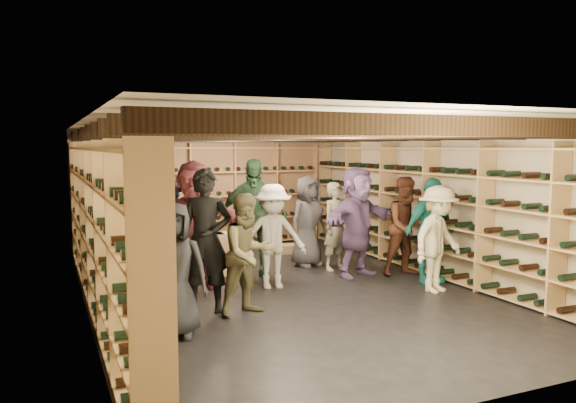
# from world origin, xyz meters

# --- Properties ---
(ground) EXTENTS (8.00, 8.00, 0.00)m
(ground) POSITION_xyz_m (0.00, 0.00, 0.00)
(ground) COLOR black
(ground) RESTS_ON ground
(walls) EXTENTS (5.52, 8.02, 2.40)m
(walls) POSITION_xyz_m (0.00, 0.00, 1.20)
(walls) COLOR #BBAD91
(walls) RESTS_ON ground
(ceiling) EXTENTS (5.50, 8.00, 0.01)m
(ceiling) POSITION_xyz_m (0.00, 0.00, 2.40)
(ceiling) COLOR beige
(ceiling) RESTS_ON walls
(ceiling_joists) EXTENTS (5.40, 7.12, 0.18)m
(ceiling_joists) POSITION_xyz_m (0.00, 0.00, 2.26)
(ceiling_joists) COLOR black
(ceiling_joists) RESTS_ON ground
(wine_rack_left) EXTENTS (0.32, 7.50, 2.15)m
(wine_rack_left) POSITION_xyz_m (-2.57, 0.00, 1.08)
(wine_rack_left) COLOR tan
(wine_rack_left) RESTS_ON ground
(wine_rack_right) EXTENTS (0.32, 7.50, 2.15)m
(wine_rack_right) POSITION_xyz_m (2.57, 0.00, 1.08)
(wine_rack_right) COLOR tan
(wine_rack_right) RESTS_ON ground
(wine_rack_back) EXTENTS (4.70, 0.30, 2.15)m
(wine_rack_back) POSITION_xyz_m (0.00, 3.83, 1.07)
(wine_rack_back) COLOR tan
(wine_rack_back) RESTS_ON ground
(crate_stack_left) EXTENTS (0.53, 0.38, 0.68)m
(crate_stack_left) POSITION_xyz_m (-0.50, 1.30, 0.34)
(crate_stack_left) COLOR tan
(crate_stack_left) RESTS_ON ground
(crate_stack_right) EXTENTS (0.51, 0.35, 0.68)m
(crate_stack_right) POSITION_xyz_m (-0.79, 1.30, 0.34)
(crate_stack_right) COLOR tan
(crate_stack_right) RESTS_ON ground
(crate_loose) EXTENTS (0.59, 0.49, 0.17)m
(crate_loose) POSITION_xyz_m (1.03, 2.57, 0.09)
(crate_loose) COLOR tan
(crate_loose) RESTS_ON ground
(person_0) EXTENTS (0.83, 0.67, 1.49)m
(person_0) POSITION_xyz_m (-1.93, -1.41, 0.74)
(person_0) COLOR black
(person_0) RESTS_ON ground
(person_1) EXTENTS (0.78, 0.67, 1.81)m
(person_1) POSITION_xyz_m (-1.35, -0.61, 0.91)
(person_1) COLOR black
(person_1) RESTS_ON ground
(person_2) EXTENTS (0.86, 0.75, 1.51)m
(person_2) POSITION_xyz_m (-0.91, -0.94, 0.76)
(person_2) COLOR brown
(person_2) RESTS_ON ground
(person_3) EXTENTS (1.12, 0.85, 1.53)m
(person_3) POSITION_xyz_m (1.94, -1.02, 0.77)
(person_3) COLOR beige
(person_3) RESTS_ON ground
(person_4) EXTENTS (0.98, 0.49, 1.61)m
(person_4) POSITION_xyz_m (2.18, -0.53, 0.81)
(person_4) COLOR #1B8276
(person_4) RESTS_ON ground
(person_5) EXTENTS (1.84, 1.02, 1.89)m
(person_5) POSITION_xyz_m (-1.21, 0.56, 0.94)
(person_5) COLOR brown
(person_5) RESTS_ON ground
(person_6) EXTENTS (0.94, 0.80, 1.63)m
(person_6) POSITION_xyz_m (-1.50, 1.03, 0.81)
(person_6) COLOR #1B2D49
(person_6) RESTS_ON ground
(person_7) EXTENTS (0.63, 0.51, 1.49)m
(person_7) POSITION_xyz_m (1.29, 0.84, 0.74)
(person_7) COLOR gray
(person_7) RESTS_ON ground
(person_8) EXTENTS (0.82, 0.66, 1.60)m
(person_8) POSITION_xyz_m (2.15, 0.02, 0.80)
(person_8) COLOR #4C2718
(person_8) RESTS_ON ground
(person_9) EXTENTS (1.09, 0.76, 1.53)m
(person_9) POSITION_xyz_m (-0.14, 0.14, 0.77)
(person_9) COLOR #A29F94
(person_9) RESTS_ON ground
(person_10) EXTENTS (1.20, 0.82, 1.89)m
(person_10) POSITION_xyz_m (-0.10, 1.08, 0.95)
(person_10) COLOR #244629
(person_10) RESTS_ON ground
(person_11) EXTENTS (1.72, 1.00, 1.77)m
(person_11) POSITION_xyz_m (1.38, 0.29, 0.88)
(person_11) COLOR slate
(person_11) RESTS_ON ground
(person_12) EXTENTS (0.88, 0.71, 1.57)m
(person_12) POSITION_xyz_m (0.99, 1.30, 0.79)
(person_12) COLOR #39393E
(person_12) RESTS_ON ground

